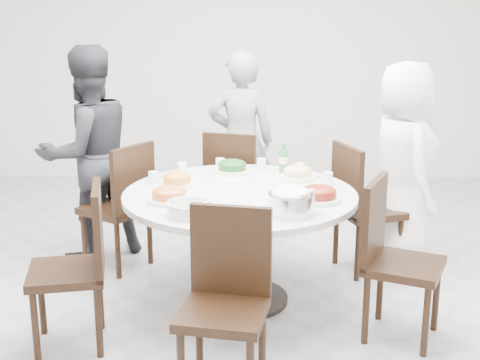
{
  "coord_description": "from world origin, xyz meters",
  "views": [
    {
      "loc": [
        0.2,
        -4.27,
        1.96
      ],
      "look_at": [
        0.14,
        -0.12,
        0.82
      ],
      "focal_mm": 50.0,
      "sensor_mm": 36.0,
      "label": 1
    }
  ],
  "objects_px": {
    "chair_sw": "(66,269)",
    "diner_middle": "(241,141)",
    "rice_bowl": "(291,204)",
    "chair_se": "(405,262)",
    "chair_s": "(223,309)",
    "soup_bowl": "(190,209)",
    "chair_nw": "(116,206)",
    "diner_right": "(402,166)",
    "diner_left": "(88,154)",
    "beverage_bottle": "(284,158)",
    "chair_ne": "(369,208)",
    "dining_table": "(240,247)",
    "chair_n": "(236,187)"
  },
  "relations": [
    {
      "from": "diner_right",
      "to": "rice_bowl",
      "type": "xyz_separation_m",
      "value": [
        -0.88,
        -1.09,
        0.05
      ]
    },
    {
      "from": "chair_se",
      "to": "rice_bowl",
      "type": "xyz_separation_m",
      "value": [
        -0.66,
        0.06,
        0.33
      ]
    },
    {
      "from": "dining_table",
      "to": "rice_bowl",
      "type": "distance_m",
      "value": 0.67
    },
    {
      "from": "dining_table",
      "to": "diner_left",
      "type": "height_order",
      "value": "diner_left"
    },
    {
      "from": "chair_nw",
      "to": "chair_s",
      "type": "xyz_separation_m",
      "value": [
        0.86,
        -1.68,
        0.0
      ]
    },
    {
      "from": "chair_n",
      "to": "beverage_bottle",
      "type": "distance_m",
      "value": 0.79
    },
    {
      "from": "chair_ne",
      "to": "chair_s",
      "type": "xyz_separation_m",
      "value": [
        -1.0,
        -1.64,
        0.0
      ]
    },
    {
      "from": "chair_nw",
      "to": "chair_se",
      "type": "bearing_deg",
      "value": 94.02
    },
    {
      "from": "rice_bowl",
      "to": "beverage_bottle",
      "type": "relative_size",
      "value": 1.25
    },
    {
      "from": "chair_n",
      "to": "diner_right",
      "type": "bearing_deg",
      "value": 176.24
    },
    {
      "from": "soup_bowl",
      "to": "diner_left",
      "type": "bearing_deg",
      "value": 124.77
    },
    {
      "from": "chair_n",
      "to": "chair_s",
      "type": "height_order",
      "value": "same"
    },
    {
      "from": "chair_s",
      "to": "soup_bowl",
      "type": "distance_m",
      "value": 0.73
    },
    {
      "from": "dining_table",
      "to": "chair_ne",
      "type": "relative_size",
      "value": 1.58
    },
    {
      "from": "rice_bowl",
      "to": "soup_bowl",
      "type": "height_order",
      "value": "rice_bowl"
    },
    {
      "from": "diner_middle",
      "to": "chair_se",
      "type": "bearing_deg",
      "value": 115.7
    },
    {
      "from": "soup_bowl",
      "to": "diner_right",
      "type": "bearing_deg",
      "value": 38.02
    },
    {
      "from": "dining_table",
      "to": "chair_se",
      "type": "height_order",
      "value": "chair_se"
    },
    {
      "from": "chair_s",
      "to": "rice_bowl",
      "type": "relative_size",
      "value": 3.49
    },
    {
      "from": "diner_right",
      "to": "diner_middle",
      "type": "relative_size",
      "value": 0.99
    },
    {
      "from": "chair_ne",
      "to": "diner_middle",
      "type": "distance_m",
      "value": 1.37
    },
    {
      "from": "soup_bowl",
      "to": "chair_s",
      "type": "bearing_deg",
      "value": -71.45
    },
    {
      "from": "diner_middle",
      "to": "chair_s",
      "type": "bearing_deg",
      "value": 88.23
    },
    {
      "from": "chair_s",
      "to": "chair_se",
      "type": "xyz_separation_m",
      "value": [
        1.03,
        0.61,
        0.0
      ]
    },
    {
      "from": "chair_ne",
      "to": "chair_sw",
      "type": "height_order",
      "value": "same"
    },
    {
      "from": "diner_left",
      "to": "beverage_bottle",
      "type": "relative_size",
      "value": 7.5
    },
    {
      "from": "chair_se",
      "to": "rice_bowl",
      "type": "height_order",
      "value": "chair_se"
    },
    {
      "from": "chair_se",
      "to": "diner_right",
      "type": "bearing_deg",
      "value": 13.51
    },
    {
      "from": "chair_n",
      "to": "soup_bowl",
      "type": "height_order",
      "value": "chair_n"
    },
    {
      "from": "diner_middle",
      "to": "rice_bowl",
      "type": "xyz_separation_m",
      "value": [
        0.31,
        -1.92,
        0.04
      ]
    },
    {
      "from": "chair_s",
      "to": "soup_bowl",
      "type": "xyz_separation_m",
      "value": [
        -0.21,
        0.63,
        0.32
      ]
    },
    {
      "from": "chair_nw",
      "to": "chair_sw",
      "type": "height_order",
      "value": "same"
    },
    {
      "from": "chair_se",
      "to": "chair_ne",
      "type": "bearing_deg",
      "value": 25.91
    },
    {
      "from": "chair_ne",
      "to": "rice_bowl",
      "type": "relative_size",
      "value": 3.49
    },
    {
      "from": "diner_right",
      "to": "diner_middle",
      "type": "height_order",
      "value": "diner_middle"
    },
    {
      "from": "chair_n",
      "to": "chair_nw",
      "type": "height_order",
      "value": "same"
    },
    {
      "from": "chair_nw",
      "to": "diner_middle",
      "type": "relative_size",
      "value": 0.62
    },
    {
      "from": "chair_ne",
      "to": "beverage_bottle",
      "type": "xyz_separation_m",
      "value": [
        -0.63,
        -0.05,
        0.38
      ]
    },
    {
      "from": "chair_nw",
      "to": "beverage_bottle",
      "type": "bearing_deg",
      "value": 119.6
    },
    {
      "from": "chair_se",
      "to": "soup_bowl",
      "type": "height_order",
      "value": "chair_se"
    },
    {
      "from": "diner_middle",
      "to": "diner_left",
      "type": "xyz_separation_m",
      "value": [
        -1.15,
        -0.7,
        0.05
      ]
    },
    {
      "from": "diner_right",
      "to": "rice_bowl",
      "type": "relative_size",
      "value": 5.61
    },
    {
      "from": "chair_sw",
      "to": "soup_bowl",
      "type": "bearing_deg",
      "value": 90.09
    },
    {
      "from": "diner_middle",
      "to": "rice_bowl",
      "type": "height_order",
      "value": "diner_middle"
    },
    {
      "from": "diner_right",
      "to": "diner_left",
      "type": "xyz_separation_m",
      "value": [
        -2.34,
        0.12,
        0.05
      ]
    },
    {
      "from": "chair_sw",
      "to": "diner_middle",
      "type": "height_order",
      "value": "diner_middle"
    },
    {
      "from": "chair_ne",
      "to": "diner_middle",
      "type": "height_order",
      "value": "diner_middle"
    },
    {
      "from": "dining_table",
      "to": "beverage_bottle",
      "type": "bearing_deg",
      "value": 58.92
    },
    {
      "from": "chair_nw",
      "to": "diner_right",
      "type": "bearing_deg",
      "value": 125.97
    },
    {
      "from": "diner_right",
      "to": "rice_bowl",
      "type": "distance_m",
      "value": 1.41
    }
  ]
}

